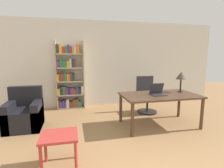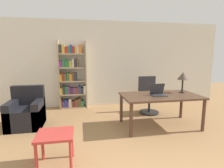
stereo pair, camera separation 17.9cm
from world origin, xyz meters
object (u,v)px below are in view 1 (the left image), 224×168
Objects in this scene: desk at (160,98)px; bookshelf at (69,78)px; table_lamp at (181,76)px; armchair at (25,115)px; side_table_blue at (59,141)px; office_chair at (146,96)px; laptop at (158,92)px.

desk is 0.84× the size of bookshelf.
table_lamp is 0.24× the size of bookshelf.
table_lamp is 3.76m from armchair.
bookshelf is at bearing 147.26° from table_lamp.
side_table_blue is 0.25× the size of bookshelf.
bookshelf is at bearing 158.42° from office_chair.
bookshelf is (0.99, 1.31, 0.64)m from armchair.
bookshelf is (0.12, 2.98, 0.53)m from side_table_blue.
office_chair is (0.20, 1.03, -0.33)m from laptop.
armchair is (-2.95, 0.57, -0.49)m from laptop.
desk is 3.34× the size of side_table_blue.
office_chair is at bearing 120.22° from table_lamp.
armchair is (-3.65, 0.40, -0.82)m from table_lamp.
desk is at bearing -42.33° from bookshelf.
side_table_blue is at bearing -152.58° from desk.
laptop is at bearing -100.82° from office_chair.
armchair is at bearing -126.86° from bookshelf.
table_lamp reaches higher than office_chair.
desk is 3.52× the size of table_lamp.
laptop is 2.73m from bookshelf.
office_chair is at bearing -21.58° from bookshelf.
bookshelf is at bearing 136.26° from laptop.
table_lamp is at bearing 13.01° from desk.
side_table_blue is at bearing -152.35° from laptop.
desk is at bearing 27.42° from side_table_blue.
bookshelf reaches higher than laptop.
office_chair is 3.12m from side_table_blue.
laptop is (-0.07, -0.03, 0.14)m from desk.
table_lamp reaches higher than desk.
office_chair is at bearing 42.86° from side_table_blue.
armchair is at bearing -171.71° from office_chair.
armchair is 0.44× the size of bookshelf.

